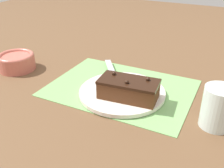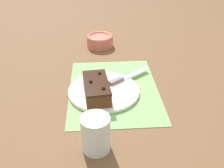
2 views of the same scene
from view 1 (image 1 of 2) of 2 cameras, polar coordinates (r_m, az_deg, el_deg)
The scene contains 7 objects.
ground_plane at distance 0.87m, azimuth 1.94°, elevation -0.90°, with size 3.00×3.00×0.00m, color brown.
placemat_woven at distance 0.87m, azimuth 1.94°, elevation -0.79°, with size 0.46×0.34×0.00m, color #7AB266.
cake_plate at distance 0.82m, azimuth 2.22°, elevation -1.80°, with size 0.27×0.27×0.01m.
chocolate_cake at distance 0.77m, azimuth 3.62°, elevation -1.03°, with size 0.18×0.10×0.07m.
serving_knife at distance 0.91m, azimuth 0.31°, elevation 2.03°, with size 0.14×0.18×0.01m.
drinking_glass at distance 0.72m, azimuth 22.10°, elevation -4.76°, with size 0.08×0.08×0.11m.
small_bowl at distance 1.05m, azimuth -20.07°, elevation 4.70°, with size 0.13×0.13×0.06m.
Camera 1 is at (0.31, -0.69, 0.42)m, focal length 42.00 mm.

